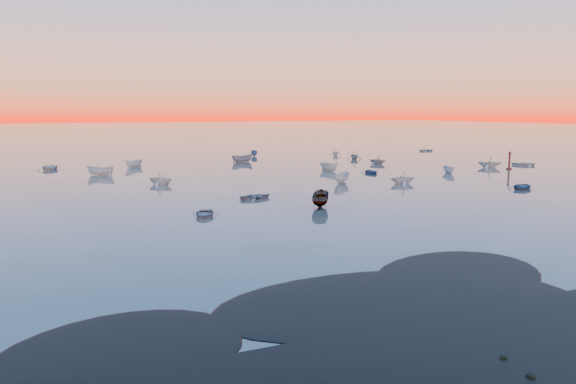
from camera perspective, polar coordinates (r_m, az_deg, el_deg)
ground at (r=123.92m, az=-15.34°, el=3.83°), size 600.00×600.00×0.00m
mud_lobes at (r=30.12m, az=17.80°, el=-9.69°), size 140.00×6.00×0.07m
moored_fleet at (r=78.07m, az=-9.79°, el=1.51°), size 124.00×58.00×1.20m
boat_near_center at (r=70.79m, az=5.46°, el=0.90°), size 3.79×3.97×1.34m
boat_near_right at (r=95.42m, az=19.75°, el=2.37°), size 3.90×3.69×1.30m
channel_marker at (r=93.39m, az=21.57°, el=2.87°), size 0.83×0.83×2.96m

